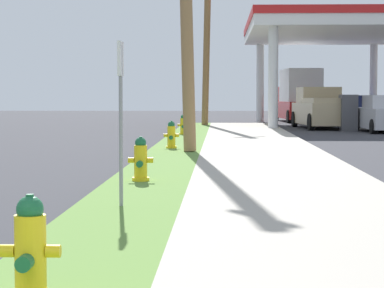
{
  "coord_description": "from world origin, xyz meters",
  "views": [
    {
      "loc": [
        1.92,
        -2.31,
        1.54
      ],
      "look_at": [
        1.41,
        11.74,
        0.69
      ],
      "focal_mm": 74.72,
      "sensor_mm": 36.0,
      "label": 1
    }
  ],
  "objects_px": {
    "utility_pole_background": "(207,25)",
    "street_sign_post": "(121,89)",
    "fire_hydrant_second": "(141,162)",
    "truck_tan_at_forecourt": "(322,109)",
    "truck_red_on_apron": "(299,97)",
    "fire_hydrant_nearest": "(30,254)",
    "fire_hydrant_third": "(171,136)",
    "car_navy_by_near_pump": "(357,111)",
    "fire_hydrant_fourth": "(183,126)"
  },
  "relations": [
    {
      "from": "fire_hydrant_fourth",
      "to": "truck_red_on_apron",
      "type": "relative_size",
      "value": 0.11
    },
    {
      "from": "car_navy_by_near_pump",
      "to": "truck_tan_at_forecourt",
      "type": "bearing_deg",
      "value": -112.37
    },
    {
      "from": "fire_hydrant_fourth",
      "to": "truck_tan_at_forecourt",
      "type": "distance_m",
      "value": 10.64
    },
    {
      "from": "fire_hydrant_second",
      "to": "truck_tan_at_forecourt",
      "type": "distance_m",
      "value": 25.55
    },
    {
      "from": "utility_pole_background",
      "to": "truck_tan_at_forecourt",
      "type": "xyz_separation_m",
      "value": [
        5.48,
        -1.26,
        -4.09
      ]
    },
    {
      "from": "fire_hydrant_third",
      "to": "utility_pole_background",
      "type": "distance_m",
      "value": 18.25
    },
    {
      "from": "utility_pole_background",
      "to": "truck_red_on_apron",
      "type": "height_order",
      "value": "utility_pole_background"
    },
    {
      "from": "street_sign_post",
      "to": "fire_hydrant_second",
      "type": "bearing_deg",
      "value": 90.97
    },
    {
      "from": "fire_hydrant_third",
      "to": "fire_hydrant_nearest",
      "type": "bearing_deg",
      "value": -89.92
    },
    {
      "from": "fire_hydrant_third",
      "to": "car_navy_by_near_pump",
      "type": "xyz_separation_m",
      "value": [
        8.94,
        23.21,
        0.28
      ]
    },
    {
      "from": "fire_hydrant_third",
      "to": "car_navy_by_near_pump",
      "type": "bearing_deg",
      "value": 68.92
    },
    {
      "from": "street_sign_post",
      "to": "truck_red_on_apron",
      "type": "bearing_deg",
      "value": 81.02
    },
    {
      "from": "fire_hydrant_nearest",
      "to": "car_navy_by_near_pump",
      "type": "distance_m",
      "value": 40.43
    },
    {
      "from": "fire_hydrant_second",
      "to": "car_navy_by_near_pump",
      "type": "distance_m",
      "value": 32.84
    },
    {
      "from": "fire_hydrant_nearest",
      "to": "utility_pole_background",
      "type": "bearing_deg",
      "value": 88.91
    },
    {
      "from": "street_sign_post",
      "to": "truck_tan_at_forecourt",
      "type": "relative_size",
      "value": 0.38
    },
    {
      "from": "street_sign_post",
      "to": "fire_hydrant_nearest",
      "type": "bearing_deg",
      "value": -90.38
    },
    {
      "from": "fire_hydrant_nearest",
      "to": "truck_tan_at_forecourt",
      "type": "distance_m",
      "value": 33.19
    },
    {
      "from": "street_sign_post",
      "to": "car_navy_by_near_pump",
      "type": "height_order",
      "value": "street_sign_post"
    },
    {
      "from": "fire_hydrant_third",
      "to": "street_sign_post",
      "type": "height_order",
      "value": "street_sign_post"
    },
    {
      "from": "fire_hydrant_third",
      "to": "car_navy_by_near_pump",
      "type": "relative_size",
      "value": 0.17
    },
    {
      "from": "fire_hydrant_third",
      "to": "truck_tan_at_forecourt",
      "type": "height_order",
      "value": "truck_tan_at_forecourt"
    },
    {
      "from": "utility_pole_background",
      "to": "street_sign_post",
      "type": "bearing_deg",
      "value": -91.2
    },
    {
      "from": "fire_hydrant_second",
      "to": "truck_tan_at_forecourt",
      "type": "xyz_separation_m",
      "value": [
        6.14,
        24.79,
        0.47
      ]
    },
    {
      "from": "street_sign_post",
      "to": "car_navy_by_near_pump",
      "type": "bearing_deg",
      "value": 75.6
    },
    {
      "from": "car_navy_by_near_pump",
      "to": "truck_tan_at_forecourt",
      "type": "distance_m",
      "value": 7.36
    },
    {
      "from": "fire_hydrant_second",
      "to": "car_navy_by_near_pump",
      "type": "height_order",
      "value": "car_navy_by_near_pump"
    },
    {
      "from": "fire_hydrant_nearest",
      "to": "fire_hydrant_third",
      "type": "relative_size",
      "value": 1.0
    },
    {
      "from": "fire_hydrant_nearest",
      "to": "street_sign_post",
      "type": "xyz_separation_m",
      "value": [
        0.03,
        4.8,
        1.19
      ]
    },
    {
      "from": "utility_pole_background",
      "to": "truck_red_on_apron",
      "type": "distance_m",
      "value": 10.57
    },
    {
      "from": "truck_red_on_apron",
      "to": "utility_pole_background",
      "type": "bearing_deg",
      "value": -122.22
    },
    {
      "from": "fire_hydrant_second",
      "to": "truck_red_on_apron",
      "type": "xyz_separation_m",
      "value": [
        5.98,
        34.49,
        1.04
      ]
    },
    {
      "from": "fire_hydrant_second",
      "to": "car_navy_by_near_pump",
      "type": "relative_size",
      "value": 0.17
    },
    {
      "from": "street_sign_post",
      "to": "car_navy_by_near_pump",
      "type": "xyz_separation_m",
      "value": [
        8.89,
        34.63,
        -0.91
      ]
    },
    {
      "from": "utility_pole_background",
      "to": "truck_red_on_apron",
      "type": "xyz_separation_m",
      "value": [
        5.32,
        8.44,
        -3.52
      ]
    },
    {
      "from": "truck_tan_at_forecourt",
      "to": "utility_pole_background",
      "type": "bearing_deg",
      "value": 167.02
    },
    {
      "from": "fire_hydrant_third",
      "to": "street_sign_post",
      "type": "bearing_deg",
      "value": -89.72
    },
    {
      "from": "street_sign_post",
      "to": "truck_red_on_apron",
      "type": "relative_size",
      "value": 0.33
    },
    {
      "from": "car_navy_by_near_pump",
      "to": "truck_red_on_apron",
      "type": "xyz_separation_m",
      "value": [
        -2.96,
        2.89,
        0.77
      ]
    },
    {
      "from": "fire_hydrant_nearest",
      "to": "fire_hydrant_fourth",
      "type": "xyz_separation_m",
      "value": [
        -0.06,
        23.97,
        0.0
      ]
    },
    {
      "from": "fire_hydrant_second",
      "to": "truck_tan_at_forecourt",
      "type": "bearing_deg",
      "value": 76.09
    },
    {
      "from": "fire_hydrant_second",
      "to": "fire_hydrant_fourth",
      "type": "distance_m",
      "value": 16.15
    },
    {
      "from": "fire_hydrant_fourth",
      "to": "street_sign_post",
      "type": "height_order",
      "value": "street_sign_post"
    },
    {
      "from": "fire_hydrant_nearest",
      "to": "truck_red_on_apron",
      "type": "distance_m",
      "value": 42.75
    },
    {
      "from": "fire_hydrant_second",
      "to": "fire_hydrant_third",
      "type": "bearing_deg",
      "value": 90.03
    },
    {
      "from": "fire_hydrant_third",
      "to": "fire_hydrant_second",
      "type": "bearing_deg",
      "value": -89.97
    },
    {
      "from": "fire_hydrant_nearest",
      "to": "car_navy_by_near_pump",
      "type": "height_order",
      "value": "car_navy_by_near_pump"
    },
    {
      "from": "street_sign_post",
      "to": "truck_red_on_apron",
      "type": "xyz_separation_m",
      "value": [
        5.93,
        37.52,
        -0.15
      ]
    },
    {
      "from": "fire_hydrant_second",
      "to": "utility_pole_background",
      "type": "distance_m",
      "value": 26.46
    },
    {
      "from": "utility_pole_background",
      "to": "fire_hydrant_fourth",
      "type": "bearing_deg",
      "value": -94.08
    }
  ]
}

